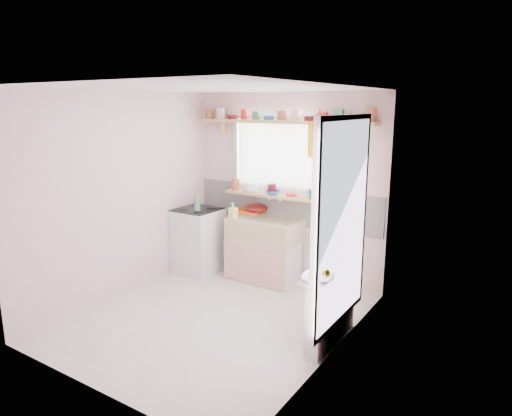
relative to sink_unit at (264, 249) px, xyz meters
The scene contains 19 objects.
room 1.31m from the sink_unit, 28.17° to the right, with size 3.20×3.20×3.20m.
sink_unit is the anchor object (origin of this frame).
cooker 0.98m from the sink_unit, 165.62° to the right, with size 0.58×0.58×0.93m.
radiator_ledge 1.82m from the sink_unit, 37.05° to the right, with size 0.22×0.95×0.78m.
windowsill 0.73m from the sink_unit, 90.00° to the left, with size 1.40×0.22×0.04m, color tan.
pine_shelf 1.70m from the sink_unit, 49.64° to the left, with size 2.52×0.24×0.04m, color tan.
shelf_crockery 1.78m from the sink_unit, 53.18° to the left, with size 2.47×0.11×0.12m.
sill_crockery 0.81m from the sink_unit, 90.00° to the left, with size 1.35×0.11×0.12m.
dish_tray 0.61m from the sink_unit, 151.16° to the left, with size 0.38×0.29×0.04m, color #F75316.
colander 0.59m from the sink_unit, 141.54° to the left, with size 0.32×0.32×0.14m, color #530F0E.
jade_plant 1.69m from the sink_unit, 29.86° to the right, with size 0.51×0.44×0.57m, color #326729.
fruit_bowl 2.14m from the sink_unit, 45.26° to the right, with size 0.29×0.29×0.07m, color silver.
herb_pot 1.95m from the sink_unit, 44.39° to the right, with size 0.10×0.07×0.19m, color #2A6528.
soap_bottle_sink 0.67m from the sink_unit, 152.71° to the right, with size 0.09×0.10×0.21m, color #E5FC70.
sill_cup 0.87m from the sink_unit, 160.62° to the left, with size 0.14×0.14×0.11m, color silver.
sill_bowl 0.77m from the sink_unit, 69.00° to the left, with size 0.19×0.19×0.06m, color #354CAE.
shelf_vase 1.91m from the sink_unit, 20.02° to the left, with size 0.14×0.14×0.14m, color #A55633.
cooker_bottle 1.11m from the sink_unit, 156.90° to the right, with size 0.09×0.09×0.24m, color #458B55.
fruit 2.15m from the sink_unit, 45.03° to the right, with size 0.20×0.14×0.10m.
Camera 1 is at (2.93, -3.73, 2.34)m, focal length 32.00 mm.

